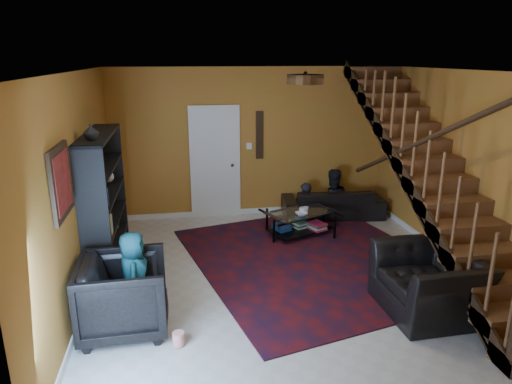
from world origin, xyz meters
TOP-DOWN VIEW (x-y plane):
  - floor at (0.00, 0.00)m, footprint 5.50×5.50m
  - room at (-1.33, 1.33)m, footprint 5.50×5.50m
  - staircase at (2.12, -0.00)m, footprint 0.95×5.02m
  - bookshelf at (-2.40, 0.60)m, footprint 0.35×1.80m
  - door at (-0.70, 2.73)m, footprint 0.82×0.05m
  - framed_picture at (-2.57, -0.90)m, footprint 0.04×0.74m
  - wall_hanging at (0.15, 2.73)m, footprint 0.14×0.03m
  - ceiling_fixture at (0.00, -0.80)m, footprint 0.40×0.40m
  - rug at (0.58, 0.48)m, footprint 4.18×4.54m
  - sofa at (1.50, 2.30)m, footprint 1.96×0.92m
  - armchair_left at (-2.05, -0.95)m, footprint 0.98×0.96m
  - armchair_right at (1.50, -1.16)m, footprint 1.06×1.20m
  - person_adult_a at (0.97, 2.35)m, footprint 0.45×0.32m
  - person_adult_b at (1.50, 2.35)m, footprint 0.67×0.52m
  - person_child at (-1.95, -0.70)m, footprint 0.36×0.54m
  - coffee_table at (0.63, 1.47)m, footprint 1.27×1.03m
  - cup_a at (0.66, 1.43)m, footprint 0.12×0.12m
  - cup_b at (0.71, 1.43)m, footprint 0.14×0.14m
  - bowl at (0.60, 1.30)m, footprint 0.22×0.22m
  - vase at (-2.41, 0.10)m, footprint 0.18×0.18m
  - popcorn_bucket at (-1.47, -1.37)m, footprint 0.14×0.14m

SIDE VIEW (x-z plane):
  - floor at x=0.00m, z-range 0.00..0.00m
  - rug at x=0.58m, z-range 0.00..0.02m
  - room at x=-1.33m, z-range -2.70..2.80m
  - popcorn_bucket at x=-1.47m, z-range 0.02..0.16m
  - person_adult_a at x=0.97m, z-range -0.45..0.69m
  - person_adult_b at x=1.50m, z-range -0.45..0.93m
  - coffee_table at x=0.63m, z-range 0.03..0.45m
  - sofa at x=1.50m, z-range 0.00..0.55m
  - armchair_right at x=1.50m, z-range 0.00..0.76m
  - armchair_left at x=-2.05m, z-range 0.00..0.87m
  - bowl at x=0.60m, z-range 0.42..0.47m
  - cup_a at x=0.66m, z-range 0.42..0.52m
  - cup_b at x=0.71m, z-range 0.42..0.52m
  - person_child at x=-1.95m, z-range 0.00..1.08m
  - bookshelf at x=-2.40m, z-range -0.04..1.96m
  - door at x=-0.70m, z-range 0.00..2.05m
  - staircase at x=2.12m, z-range -0.19..2.99m
  - wall_hanging at x=0.15m, z-range 1.10..2.00m
  - framed_picture at x=-2.57m, z-range 1.38..2.12m
  - vase at x=-2.41m, z-range 2.00..2.19m
  - ceiling_fixture at x=0.00m, z-range 2.69..2.79m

